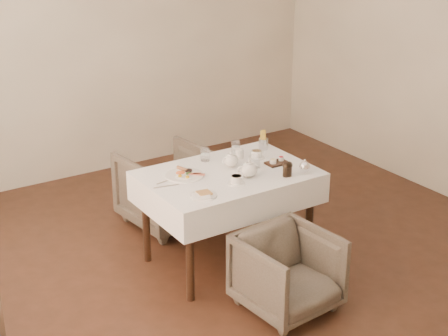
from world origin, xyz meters
TOP-DOWN VIEW (x-y plane):
  - table at (-0.20, 0.17)m, footprint 1.28×0.88m
  - armchair_near at (-0.23, -0.62)m, footprint 0.66×0.67m
  - armchair_far at (-0.27, 1.02)m, footprint 0.80×0.82m
  - breakfast_plate at (-0.51, 0.29)m, footprint 0.29×0.29m
  - side_plate at (-0.59, -0.10)m, footprint 0.20×0.19m
  - teapot_centre at (-0.12, 0.26)m, footprint 0.17×0.13m
  - teapot_front at (-0.11, 0.02)m, footprint 0.20×0.18m
  - creamer at (0.04, 0.37)m, footprint 0.08×0.08m
  - teacup_near at (-0.27, -0.04)m, footprint 0.13×0.13m
  - teacup_far at (0.16, 0.30)m, footprint 0.13×0.13m
  - glass_left at (-0.22, 0.48)m, footprint 0.09×0.09m
  - glass_mid at (0.04, 0.16)m, footprint 0.09×0.09m
  - glass_right at (0.08, 0.49)m, footprint 0.08×0.08m
  - condiment_board at (0.22, 0.11)m, footprint 0.17×0.12m
  - pepper_mill_left at (0.12, -0.13)m, footprint 0.07×0.07m
  - pepper_mill_right at (0.14, -0.13)m, footprint 0.06×0.06m
  - silver_pot at (0.28, -0.15)m, footprint 0.13×0.11m
  - fries_cup at (0.32, 0.44)m, footprint 0.08×0.08m
  - cutlery_fork at (-0.67, 0.28)m, footprint 0.19×0.05m
  - cutlery_knife at (-0.72, 0.19)m, footprint 0.19×0.05m

SIDE VIEW (x-z plane):
  - armchair_near at x=-0.23m, z-range 0.00..0.57m
  - armchair_far at x=-0.27m, z-range 0.00..0.67m
  - table at x=-0.20m, z-range 0.26..1.02m
  - cutlery_fork at x=-0.67m, z-range 0.76..0.76m
  - cutlery_knife at x=-0.72m, z-range 0.76..0.76m
  - side_plate at x=-0.59m, z-range 0.75..0.78m
  - breakfast_plate at x=-0.51m, z-range 0.75..0.78m
  - condiment_board at x=0.22m, z-range 0.75..0.79m
  - teacup_near at x=-0.27m, z-range 0.75..0.82m
  - teacup_far at x=0.16m, z-range 0.75..0.82m
  - creamer at x=0.04m, z-range 0.76..0.83m
  - glass_mid at x=0.04m, z-range 0.76..0.85m
  - glass_right at x=0.08m, z-range 0.76..0.86m
  - glass_left at x=-0.22m, z-range 0.75..0.86m
  - silver_pot at x=0.28m, z-range 0.76..0.86m
  - pepper_mill_left at x=0.12m, z-range 0.76..0.87m
  - pepper_mill_right at x=0.14m, z-range 0.76..0.87m
  - teapot_centre at x=-0.12m, z-range 0.76..0.88m
  - teapot_front at x=-0.11m, z-range 0.76..0.89m
  - fries_cup at x=0.32m, z-range 0.74..0.91m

